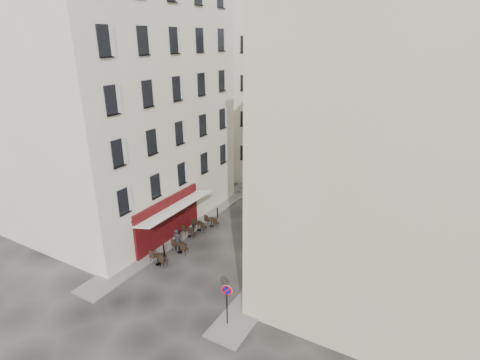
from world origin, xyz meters
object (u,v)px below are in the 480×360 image
Objects in this scene: no_parking_sign at (227,297)px; bistro_table_a at (158,259)px; pedestrian at (177,240)px; bistro_table_b at (180,247)px.

no_parking_sign is 1.88× the size of bistro_table_a.
bistro_table_a is 0.78× the size of pedestrian.
bistro_table_b is (-6.77, 4.59, -1.34)m from no_parking_sign.
pedestrian reaches higher than bistro_table_b.
pedestrian is at bearing 155.58° from bistro_table_b.
no_parking_sign is 8.29m from bistro_table_b.
bistro_table_a is 1.99m from bistro_table_b.
no_parking_sign is at bearing 139.55° from pedestrian.
bistro_table_a is (-7.08, 2.63, -1.33)m from no_parking_sign.
bistro_table_b is at bearing 133.80° from no_parking_sign.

